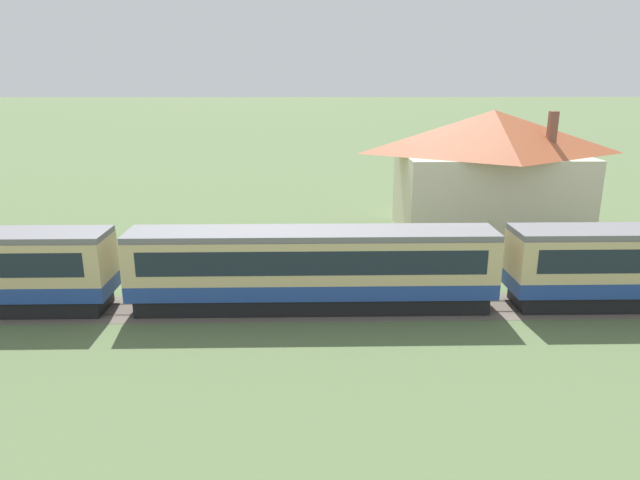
{
  "coord_description": "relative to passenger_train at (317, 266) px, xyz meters",
  "views": [
    {
      "loc": [
        -24.81,
        -27.31,
        11.64
      ],
      "look_at": [
        -24.15,
        3.59,
        2.69
      ],
      "focal_mm": 32.0,
      "sensor_mm": 36.0,
      "label": 1
    }
  ],
  "objects": [
    {
      "name": "passenger_train",
      "position": [
        0.0,
        0.0,
        0.0
      ],
      "size": [
        96.89,
        2.88,
        4.18
      ],
      "color": "#234293",
      "rests_on": "ground_plane"
    },
    {
      "name": "railway_track",
      "position": [
        5.89,
        0.0,
        -2.31
      ],
      "size": [
        141.59,
        3.6,
        0.04
      ],
      "color": "#665B51",
      "rests_on": "ground_plane"
    },
    {
      "name": "station_house_terracotta_roof",
      "position": [
        13.24,
        14.85,
        2.45
      ],
      "size": [
        14.22,
        9.17,
        9.21
      ],
      "color": "beige",
      "rests_on": "ground_plane"
    }
  ]
}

